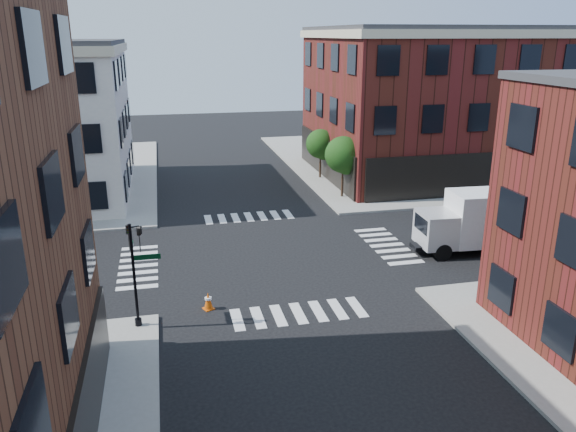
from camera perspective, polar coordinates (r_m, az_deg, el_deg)
The scene contains 8 objects.
ground at distance 31.19m, azimuth -1.99°, elevation -4.00°, with size 120.00×120.00×0.00m, color black.
sidewalk_ne at distance 57.19m, azimuth 15.04°, elevation 5.66°, with size 30.00×30.00×0.15m, color gray.
building_ne at distance 51.70m, azimuth 17.64°, elevation 10.86°, with size 25.00×16.00×12.00m, color #431910.
tree_near at distance 41.40m, azimuth 5.71°, elevation 6.03°, with size 2.69×2.69×4.49m.
tree_far at distance 47.07m, azimuth 3.40°, elevation 7.18°, with size 2.43×2.43×4.07m.
signal_pole at distance 23.52m, azimuth -15.25°, elevation -4.69°, with size 1.29×1.24×4.60m.
box_truck at distance 33.16m, azimuth 19.53°, elevation -0.42°, with size 7.72×2.69×3.45m.
traffic_cone at distance 25.43m, azimuth -8.11°, elevation -8.55°, with size 0.58×0.58×0.80m.
Camera 1 is at (-5.32, -28.44, 11.67)m, focal length 35.00 mm.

